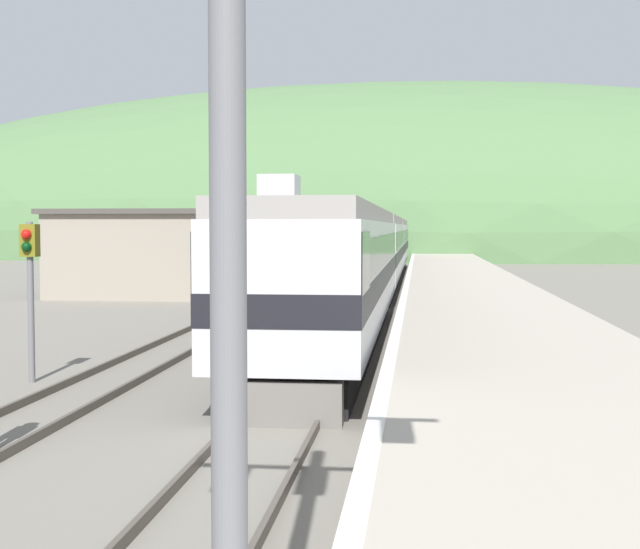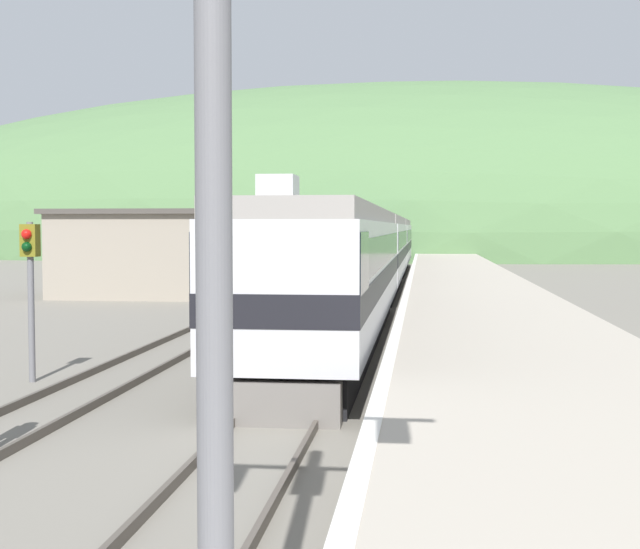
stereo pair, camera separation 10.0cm
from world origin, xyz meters
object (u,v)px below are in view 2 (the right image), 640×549
siding_train (327,248)px  signal_post_siding (30,267)px  carriage_second (376,251)px  carriage_third (390,244)px  express_train_lead_car (335,271)px

siding_train → signal_post_siding: size_ratio=10.93×
carriage_second → signal_post_siding: size_ratio=5.60×
siding_train → signal_post_siding: siding_train is taller
carriage_third → signal_post_siding: size_ratio=5.60×
express_train_lead_car → carriage_second: size_ratio=1.08×
carriage_third → carriage_second: bearing=-90.0°
carriage_second → carriage_third: same height
siding_train → signal_post_siding: (-1.68, -45.08, 0.63)m
express_train_lead_car → carriage_second: bearing=90.0°
express_train_lead_car → signal_post_siding: bearing=-132.6°
carriage_third → express_train_lead_car: bearing=-90.0°
carriage_second → signal_post_siding: carriage_second is taller
carriage_third → signal_post_siding: carriage_third is taller
express_train_lead_car → carriage_third: size_ratio=1.08×
carriage_second → carriage_third: bearing=90.0°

